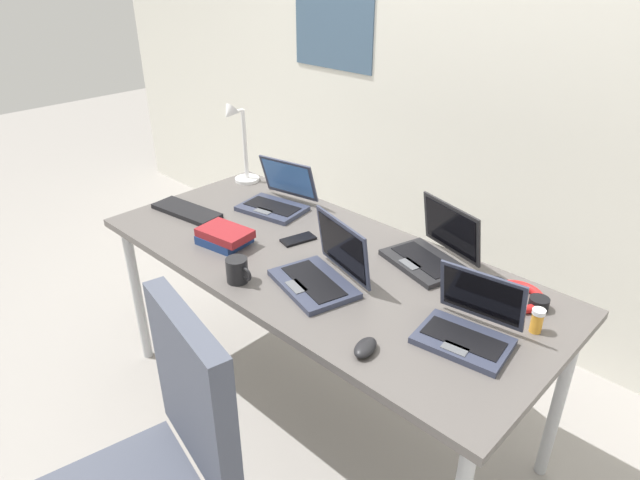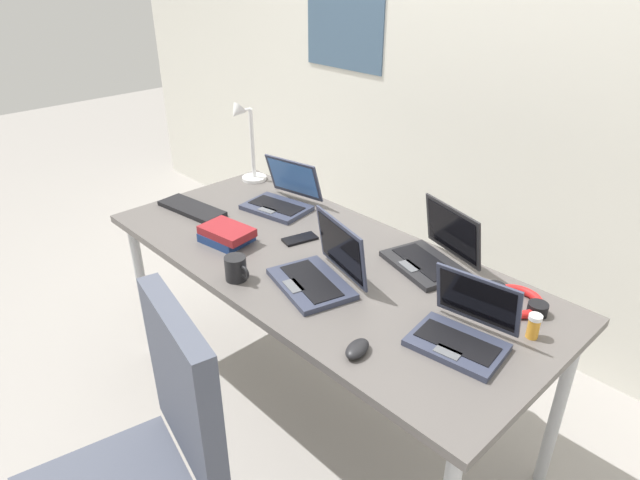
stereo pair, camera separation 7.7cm
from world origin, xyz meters
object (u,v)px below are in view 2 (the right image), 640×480
object	(u,v)px
cell_phone	(300,239)
headphones	(516,300)
computer_mouse	(357,349)
book_stack	(227,234)
laptop_by_keyboard	(320,272)
laptop_back_right	(433,254)
desk_lamp	(247,143)
laptop_near_mouse	(282,198)
pill_bottle	(534,326)
laptop_far_corner	(463,330)
coffee_mug	(236,268)
external_keyboard	(192,209)

from	to	relation	value
cell_phone	headphones	xyz separation A→B (m)	(0.82, 0.21, 0.01)
computer_mouse	book_stack	xyz separation A→B (m)	(-0.82, 0.12, 0.02)
laptop_by_keyboard	laptop_back_right	world-z (taller)	laptop_by_keyboard
desk_lamp	computer_mouse	distance (m)	1.40
desk_lamp	laptop_back_right	distance (m)	1.12
laptop_near_mouse	pill_bottle	xyz separation A→B (m)	(1.23, -0.06, -0.00)
laptop_near_mouse	laptop_far_corner	xyz separation A→B (m)	(1.10, -0.24, -0.00)
pill_bottle	desk_lamp	bearing A→B (deg)	174.89
laptop_by_keyboard	coffee_mug	world-z (taller)	laptop_by_keyboard
book_stack	coffee_mug	world-z (taller)	coffee_mug
laptop_by_keyboard	laptop_back_right	xyz separation A→B (m)	(0.19, 0.39, -0.00)
laptop_back_right	external_keyboard	bearing A→B (deg)	-159.23
laptop_near_mouse	laptop_back_right	distance (m)	0.77
external_keyboard	headphones	size ratio (longest dim) A/B	1.54
laptop_near_mouse	book_stack	bearing A→B (deg)	-74.25
laptop_back_right	headphones	bearing A→B (deg)	-2.32
desk_lamp	cell_phone	size ratio (longest dim) A/B	2.94
external_keyboard	computer_mouse	bearing A→B (deg)	-16.55
laptop_back_right	coffee_mug	distance (m)	0.71
external_keyboard	coffee_mug	bearing A→B (deg)	-25.59
pill_bottle	laptop_by_keyboard	bearing A→B (deg)	-158.86
laptop_near_mouse	laptop_far_corner	world-z (taller)	laptop_near_mouse
laptop_by_keyboard	cell_phone	distance (m)	0.33
laptop_back_right	headphones	xyz separation A→B (m)	(0.34, -0.01, -0.03)
laptop_back_right	book_stack	xyz separation A→B (m)	(-0.66, -0.44, -0.01)
laptop_back_right	book_stack	distance (m)	0.80
laptop_near_mouse	headphones	xyz separation A→B (m)	(1.11, 0.05, -0.03)
pill_bottle	laptop_back_right	bearing A→B (deg)	163.88
book_stack	computer_mouse	bearing A→B (deg)	-8.69
desk_lamp	computer_mouse	bearing A→B (deg)	-24.36
pill_bottle	book_stack	xyz separation A→B (m)	(-1.12, -0.31, -0.01)
laptop_back_right	laptop_by_keyboard	bearing A→B (deg)	-116.07
external_keyboard	coffee_mug	world-z (taller)	coffee_mug
laptop_back_right	book_stack	world-z (taller)	laptop_back_right
computer_mouse	headphones	bearing A→B (deg)	58.23
external_keyboard	headphones	world-z (taller)	headphones
laptop_by_keyboard	pill_bottle	world-z (taller)	laptop_by_keyboard
laptop_far_corner	book_stack	bearing A→B (deg)	-172.15
laptop_near_mouse	book_stack	xyz separation A→B (m)	(0.10, -0.37, -0.01)
laptop_by_keyboard	external_keyboard	bearing A→B (deg)	179.87
headphones	book_stack	distance (m)	1.09
laptop_by_keyboard	computer_mouse	bearing A→B (deg)	-27.79
desk_lamp	laptop_back_right	world-z (taller)	desk_lamp
laptop_near_mouse	cell_phone	size ratio (longest dim) A/B	2.35
computer_mouse	pill_bottle	bearing A→B (deg)	41.52
laptop_near_mouse	external_keyboard	world-z (taller)	laptop_near_mouse
laptop_far_corner	headphones	distance (m)	0.29
laptop_near_mouse	pill_bottle	size ratio (longest dim) A/B	4.05
laptop_by_keyboard	external_keyboard	xyz separation A→B (m)	(-0.82, 0.00, -0.04)
cell_phone	external_keyboard	bearing A→B (deg)	-148.71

